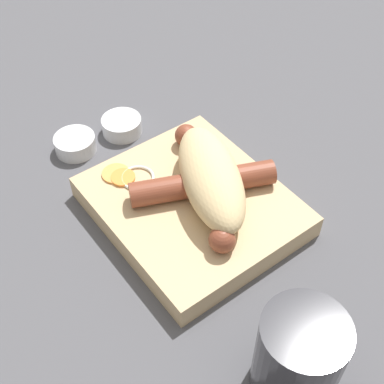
{
  "coord_description": "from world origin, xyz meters",
  "views": [
    {
      "loc": [
        0.33,
        -0.25,
        0.49
      ],
      "look_at": [
        0.0,
        0.0,
        0.04
      ],
      "focal_mm": 50.0,
      "sensor_mm": 36.0,
      "label": 1
    }
  ],
  "objects_px": {
    "sausage": "(203,183)",
    "drink_glass": "(298,358)",
    "food_tray": "(192,206)",
    "condiment_cup_near": "(122,126)",
    "bread_roll": "(211,177)",
    "condiment_cup_far": "(75,145)"
  },
  "relations": [
    {
      "from": "condiment_cup_near",
      "to": "drink_glass",
      "type": "relative_size",
      "value": 0.53
    },
    {
      "from": "sausage",
      "to": "drink_glass",
      "type": "height_order",
      "value": "drink_glass"
    },
    {
      "from": "food_tray",
      "to": "condiment_cup_near",
      "type": "bearing_deg",
      "value": 175.66
    },
    {
      "from": "sausage",
      "to": "drink_glass",
      "type": "xyz_separation_m",
      "value": [
        0.22,
        -0.07,
        0.01
      ]
    },
    {
      "from": "bread_roll",
      "to": "condiment_cup_near",
      "type": "distance_m",
      "value": 0.19
    },
    {
      "from": "sausage",
      "to": "condiment_cup_near",
      "type": "bearing_deg",
      "value": -179.3
    },
    {
      "from": "food_tray",
      "to": "drink_glass",
      "type": "distance_m",
      "value": 0.23
    },
    {
      "from": "food_tray",
      "to": "drink_glass",
      "type": "bearing_deg",
      "value": -13.06
    },
    {
      "from": "food_tray",
      "to": "condiment_cup_far",
      "type": "distance_m",
      "value": 0.19
    },
    {
      "from": "sausage",
      "to": "drink_glass",
      "type": "relative_size",
      "value": 1.8
    },
    {
      "from": "sausage",
      "to": "condiment_cup_near",
      "type": "height_order",
      "value": "sausage"
    },
    {
      "from": "food_tray",
      "to": "bread_roll",
      "type": "distance_m",
      "value": 0.05
    },
    {
      "from": "food_tray",
      "to": "drink_glass",
      "type": "height_order",
      "value": "drink_glass"
    },
    {
      "from": "sausage",
      "to": "condiment_cup_near",
      "type": "xyz_separation_m",
      "value": [
        -0.18,
        -0.0,
        -0.03
      ]
    },
    {
      "from": "bread_roll",
      "to": "food_tray",
      "type": "bearing_deg",
      "value": -108.54
    },
    {
      "from": "food_tray",
      "to": "condiment_cup_far",
      "type": "height_order",
      "value": "food_tray"
    },
    {
      "from": "food_tray",
      "to": "sausage",
      "type": "xyz_separation_m",
      "value": [
        -0.0,
        0.02,
        0.03
      ]
    },
    {
      "from": "bread_roll",
      "to": "condiment_cup_near",
      "type": "relative_size",
      "value": 3.27
    },
    {
      "from": "bread_roll",
      "to": "condiment_cup_far",
      "type": "height_order",
      "value": "bread_roll"
    },
    {
      "from": "sausage",
      "to": "condiment_cup_near",
      "type": "distance_m",
      "value": 0.18
    },
    {
      "from": "condiment_cup_near",
      "to": "drink_glass",
      "type": "bearing_deg",
      "value": -9.2
    },
    {
      "from": "bread_roll",
      "to": "condiment_cup_near",
      "type": "xyz_separation_m",
      "value": [
        -0.19,
        -0.01,
        -0.05
      ]
    }
  ]
}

